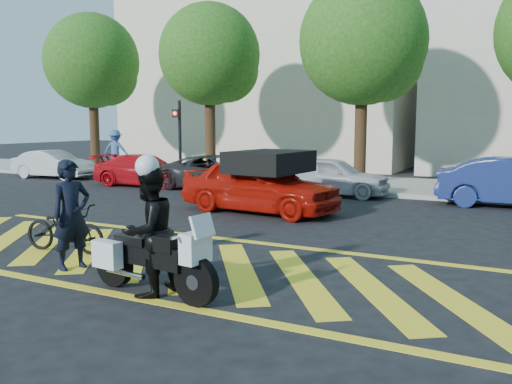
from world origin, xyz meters
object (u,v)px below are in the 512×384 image
at_px(police_motorcycle, 151,257).
at_px(parked_mid_left, 220,173).
at_px(parked_far_left, 54,164).
at_px(officer_bike, 71,215).
at_px(bicycle, 65,228).
at_px(officer_moto, 149,231).
at_px(red_convertible, 260,185).
at_px(parked_mid_right, 332,176).
at_px(parked_left, 145,170).

xyz_separation_m(police_motorcycle, parked_mid_left, (-5.14, 10.32, 0.08)).
height_order(police_motorcycle, parked_far_left, parked_far_left).
xyz_separation_m(officer_bike, parked_mid_left, (-3.16, 9.83, -0.28)).
height_order(bicycle, police_motorcycle, police_motorcycle).
xyz_separation_m(officer_bike, officer_moto, (1.97, -0.49, 0.01)).
height_order(red_convertible, parked_mid_right, red_convertible).
bearing_deg(parked_left, parked_far_left, 80.15).
bearing_deg(police_motorcycle, parked_mid_left, 123.16).
xyz_separation_m(bicycle, parked_mid_left, (-2.17, 9.07, 0.17)).
distance_m(bicycle, parked_mid_left, 9.32).
height_order(parked_far_left, parked_left, parked_far_left).
relative_size(officer_bike, police_motorcycle, 0.81).
relative_size(police_motorcycle, parked_mid_left, 0.50).
bearing_deg(police_motorcycle, parked_left, 135.91).
distance_m(parked_left, parked_mid_left, 3.15).
distance_m(parked_far_left, parked_mid_right, 12.29).
relative_size(bicycle, police_motorcycle, 0.76).
distance_m(bicycle, police_motorcycle, 3.23).
bearing_deg(parked_far_left, officer_bike, -137.00).
bearing_deg(parked_far_left, parked_mid_left, -97.54).
distance_m(bicycle, officer_moto, 3.25).
bearing_deg(parked_mid_left, parked_far_left, 94.43).
bearing_deg(red_convertible, parked_far_left, 78.10).
bearing_deg(officer_moto, officer_bike, -97.41).
xyz_separation_m(officer_moto, parked_mid_right, (-1.21, 10.88, -0.27)).
bearing_deg(bicycle, police_motorcycle, -120.08).
height_order(police_motorcycle, parked_mid_right, parked_mid_right).
relative_size(bicycle, parked_far_left, 0.48).
relative_size(officer_bike, bicycle, 1.06).
bearing_deg(bicycle, parked_left, 23.66).
xyz_separation_m(officer_bike, parked_mid_right, (0.76, 10.39, -0.26)).
distance_m(police_motorcycle, officer_moto, 0.37).
distance_m(police_motorcycle, parked_left, 13.11).
xyz_separation_m(bicycle, officer_moto, (2.96, -1.26, 0.46)).
height_order(officer_bike, bicycle, officer_bike).
xyz_separation_m(officer_bike, red_convertible, (0.20, 6.34, -0.16)).
relative_size(officer_bike, parked_left, 0.45).
distance_m(officer_moto, parked_mid_right, 10.96).
bearing_deg(officer_moto, police_motorcycle, 112.06).
bearing_deg(parked_mid_left, bicycle, -160.41).
relative_size(parked_left, parked_mid_right, 1.08).
xyz_separation_m(bicycle, parked_left, (-5.32, 8.90, 0.14)).
relative_size(officer_bike, officer_moto, 0.99).
relative_size(officer_moto, parked_left, 0.45).
height_order(red_convertible, parked_far_left, red_convertible).
bearing_deg(parked_far_left, police_motorcycle, -133.87).
xyz_separation_m(police_motorcycle, red_convertible, (-1.79, 6.83, 0.21)).
bearing_deg(parked_mid_right, parked_far_left, 89.32).
height_order(officer_bike, parked_left, officer_bike).
relative_size(police_motorcycle, red_convertible, 0.51).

